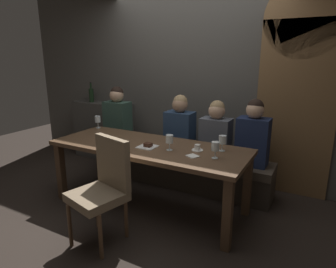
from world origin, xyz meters
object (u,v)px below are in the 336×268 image
Objects in this scene: diner_bearded at (180,126)px; diner_far_end at (216,132)px; chair_near_side at (104,184)px; diner_redhead at (118,116)px; espresso_cup at (197,148)px; wine_glass_center_back at (215,147)px; wine_glass_center_front at (98,120)px; wine_glass_far_right at (169,139)px; dining_table at (149,152)px; diner_near_end at (253,134)px; wine_bottle_dark_red at (91,95)px; dessert_plate at (148,146)px; wine_glass_end_left at (222,140)px; banquette_bench at (177,168)px.

diner_far_end is (0.49, 0.01, -0.02)m from diner_bearded.
diner_bearded reaches higher than chair_near_side.
espresso_cup is (1.52, -0.62, -0.07)m from diner_redhead.
diner_far_end is at bearing 91.95° from espresso_cup.
wine_glass_center_back is 1.00× the size of wine_glass_center_front.
wine_glass_far_right is 0.30m from espresso_cup.
wine_glass_center_front is at bearing 170.73° from espresso_cup.
diner_near_end is (0.97, 0.72, 0.17)m from dining_table.
diner_far_end reaches higher than espresso_cup.
wine_glass_far_right is (0.32, 0.68, 0.30)m from chair_near_side.
chair_near_side is 1.19× the size of diner_redhead.
wine_bottle_dark_red is 2.77m from wine_glass_center_back.
wine_glass_far_right is at bearing -107.69° from diner_far_end.
diner_redhead is 4.33× the size of dessert_plate.
wine_glass_far_right is (0.25, -0.74, 0.04)m from diner_bearded.
diner_bearded is 1.05× the size of diner_far_end.
wine_glass_end_left is 1.00× the size of wine_glass_far_right.
diner_near_end is (1.95, 0.02, -0.02)m from diner_redhead.
diner_near_end is (0.45, 0.01, 0.02)m from diner_far_end.
diner_bearded reaches higher than espresso_cup.
chair_near_side is at bearing -95.88° from dessert_plate.
wine_glass_end_left and wine_glass_center_front have the same top height.
wine_glass_center_back and wine_glass_end_left have the same top height.
wine_glass_center_back is 1.86m from wine_glass_center_front.
diner_redhead is at bearing 144.23° from dining_table.
diner_far_end is at bearing 0.29° from banquette_bench.
chair_near_side is 5.16× the size of dessert_plate.
diner_near_end is 2.75m from wine_bottle_dark_red.
diner_bearded is at bearing 18.31° from wine_glass_center_front.
wine_glass_center_back is 0.25m from wine_glass_end_left.
diner_near_end is 4.10× the size of dessert_plate.
wine_glass_end_left is at bearing -34.21° from diner_bearded.
wine_glass_end_left is at bearing 48.48° from chair_near_side.
diner_redhead is at bearing 149.34° from wine_glass_far_right.
banquette_bench is 1.15m from diner_redhead.
banquette_bench is 2.55× the size of chair_near_side.
espresso_cup is at bearing -50.26° from diner_bearded.
chair_near_side reaches higher than wine_glass_end_left.
wine_bottle_dark_red is 1.99× the size of wine_glass_far_right.
wine_glass_end_left is 1.00× the size of wine_glass_center_front.
wine_glass_center_back is (1.77, -0.76, 0.02)m from diner_redhead.
diner_bearded is 0.49m from diner_far_end.
dessert_plate is (-0.94, -0.79, -0.06)m from diner_near_end.
dessert_plate is at bearing -64.30° from dining_table.
wine_glass_center_front is at bearing -161.69° from diner_bearded.
banquette_bench is 0.59m from diner_bearded.
wine_bottle_dark_red reaches higher than chair_near_side.
wine_bottle_dark_red is at bearing 169.80° from diner_bearded.
banquette_bench is 15.24× the size of wine_glass_center_back.
wine_glass_center_back is at bearing -86.97° from wine_glass_end_left.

